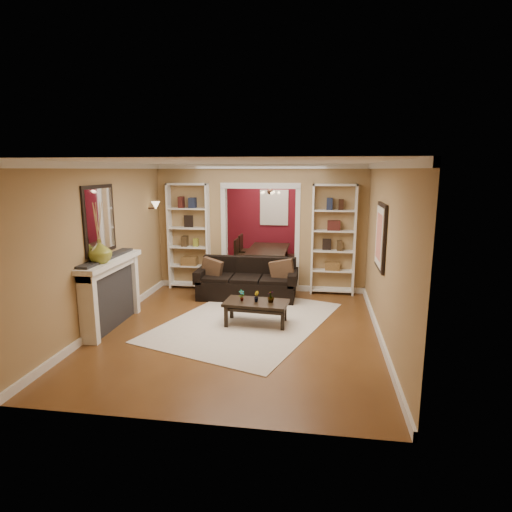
% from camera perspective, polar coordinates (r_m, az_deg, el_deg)
% --- Properties ---
extents(floor, '(8.00, 8.00, 0.00)m').
position_cam_1_polar(floor, '(8.38, -0.56, -6.52)').
color(floor, brown).
rests_on(floor, ground).
extents(ceiling, '(8.00, 8.00, 0.00)m').
position_cam_1_polar(ceiling, '(7.97, -0.59, 12.28)').
color(ceiling, white).
rests_on(ceiling, ground).
extents(wall_back, '(8.00, 0.00, 8.00)m').
position_cam_1_polar(wall_back, '(12.00, 2.45, 5.55)').
color(wall_back, '#A48457').
rests_on(wall_back, ground).
extents(wall_front, '(8.00, 0.00, 8.00)m').
position_cam_1_polar(wall_front, '(4.25, -9.15, -5.63)').
color(wall_front, '#A48457').
rests_on(wall_front, ground).
extents(wall_left, '(0.00, 8.00, 8.00)m').
position_cam_1_polar(wall_left, '(8.70, -15.39, 2.89)').
color(wall_left, '#A48457').
rests_on(wall_left, ground).
extents(wall_right, '(0.00, 8.00, 8.00)m').
position_cam_1_polar(wall_right, '(8.02, 15.51, 2.18)').
color(wall_right, '#A48457').
rests_on(wall_right, ground).
extents(partition_wall, '(4.50, 0.15, 2.70)m').
position_cam_1_polar(partition_wall, '(9.24, 0.60, 3.78)').
color(partition_wall, '#A48457').
rests_on(partition_wall, floor).
extents(red_back_panel, '(4.44, 0.04, 2.64)m').
position_cam_1_polar(red_back_panel, '(11.97, 2.44, 5.39)').
color(red_back_panel, maroon).
rests_on(red_back_panel, floor).
extents(dining_window, '(0.78, 0.03, 0.98)m').
position_cam_1_polar(dining_window, '(11.91, 2.43, 6.48)').
color(dining_window, '#8CA5CC').
rests_on(dining_window, wall_back).
extents(area_rug, '(3.33, 3.93, 0.01)m').
position_cam_1_polar(area_rug, '(7.49, -1.26, -8.70)').
color(area_rug, beige).
rests_on(area_rug, floor).
extents(sofa, '(2.04, 0.88, 0.80)m').
position_cam_1_polar(sofa, '(8.72, -1.22, -3.06)').
color(sofa, black).
rests_on(sofa, floor).
extents(pillow_left, '(0.45, 0.23, 0.43)m').
position_cam_1_polar(pillow_left, '(8.80, -5.91, -1.61)').
color(pillow_left, brown).
rests_on(pillow_left, sofa).
extents(pillow_right, '(0.48, 0.18, 0.47)m').
position_cam_1_polar(pillow_right, '(8.55, 3.54, -1.82)').
color(pillow_right, brown).
rests_on(pillow_right, sofa).
extents(coffee_table, '(1.11, 0.66, 0.40)m').
position_cam_1_polar(coffee_table, '(7.30, 0.02, -7.60)').
color(coffee_table, black).
rests_on(coffee_table, floor).
extents(plant_left, '(0.12, 0.12, 0.19)m').
position_cam_1_polar(plant_left, '(7.25, -1.92, -5.27)').
color(plant_left, '#336626').
rests_on(plant_left, coffee_table).
extents(plant_center, '(0.10, 0.12, 0.18)m').
position_cam_1_polar(plant_center, '(7.22, 0.02, -5.42)').
color(plant_center, '#336626').
rests_on(plant_center, coffee_table).
extents(plant_right, '(0.15, 0.15, 0.20)m').
position_cam_1_polar(plant_right, '(7.18, 1.98, -5.43)').
color(plant_right, '#336626').
rests_on(plant_right, coffee_table).
extents(bookshelf_left, '(0.90, 0.30, 2.30)m').
position_cam_1_polar(bookshelf_left, '(9.44, -8.92, 2.58)').
color(bookshelf_left, white).
rests_on(bookshelf_left, floor).
extents(bookshelf_right, '(0.90, 0.30, 2.30)m').
position_cam_1_polar(bookshelf_right, '(9.02, 10.26, 2.12)').
color(bookshelf_right, white).
rests_on(bookshelf_right, floor).
extents(fireplace, '(0.32, 1.70, 1.16)m').
position_cam_1_polar(fireplace, '(7.47, -18.57, -4.74)').
color(fireplace, white).
rests_on(fireplace, floor).
extents(vase, '(0.43, 0.43, 0.38)m').
position_cam_1_polar(vase, '(7.03, -20.10, 0.61)').
color(vase, olive).
rests_on(vase, fireplace).
extents(mirror, '(0.03, 0.95, 1.10)m').
position_cam_1_polar(mirror, '(7.30, -20.16, 4.58)').
color(mirror, silver).
rests_on(mirror, wall_left).
extents(wall_sconce, '(0.18, 0.18, 0.22)m').
position_cam_1_polar(wall_sconce, '(9.11, -13.58, 6.39)').
color(wall_sconce, '#FFE0A5').
rests_on(wall_sconce, wall_left).
extents(framed_art, '(0.04, 0.85, 1.05)m').
position_cam_1_polar(framed_art, '(7.01, 16.23, 2.50)').
color(framed_art, black).
rests_on(framed_art, wall_right).
extents(dining_table, '(1.76, 0.98, 0.62)m').
position_cam_1_polar(dining_table, '(10.90, 1.82, -0.59)').
color(dining_table, black).
rests_on(dining_table, floor).
extents(dining_chair_nw, '(0.56, 0.56, 0.91)m').
position_cam_1_polar(dining_chair_nw, '(10.65, -1.31, -0.06)').
color(dining_chair_nw, black).
rests_on(dining_chair_nw, floor).
extents(dining_chair_ne, '(0.47, 0.47, 0.78)m').
position_cam_1_polar(dining_chair_ne, '(10.54, 4.60, -0.58)').
color(dining_chair_ne, black).
rests_on(dining_chair_ne, floor).
extents(dining_chair_sw, '(0.59, 0.59, 0.94)m').
position_cam_1_polar(dining_chair_sw, '(11.23, -0.79, 0.60)').
color(dining_chair_sw, black).
rests_on(dining_chair_sw, floor).
extents(dining_chair_se, '(0.46, 0.46, 0.75)m').
position_cam_1_polar(dining_chair_se, '(11.13, 4.81, -0.03)').
color(dining_chair_se, black).
rests_on(dining_chair_se, floor).
extents(chandelier, '(0.50, 0.50, 0.30)m').
position_cam_1_polar(chandelier, '(10.65, 1.73, 8.42)').
color(chandelier, '#39231A').
rests_on(chandelier, ceiling).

